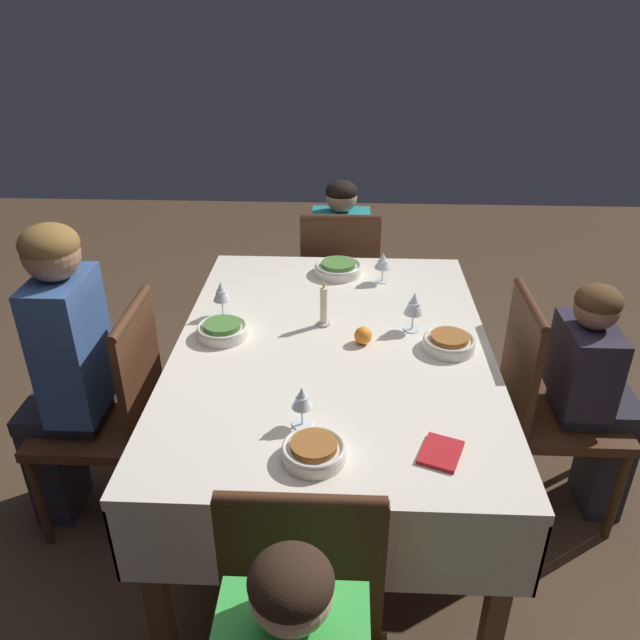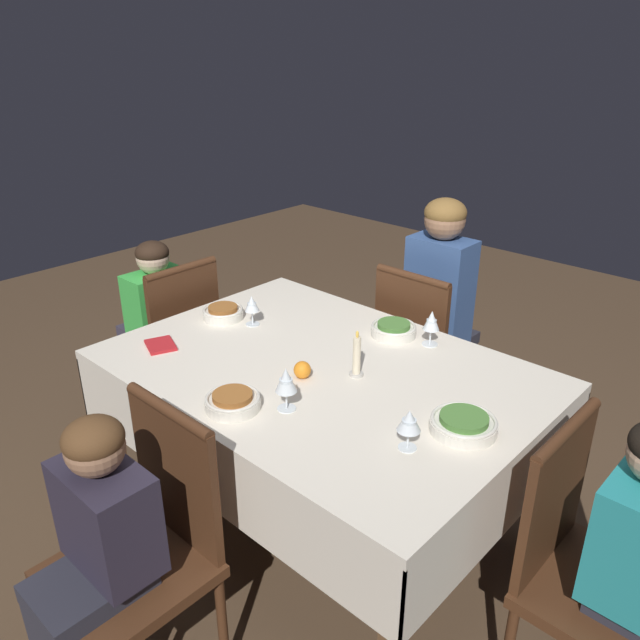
% 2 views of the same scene
% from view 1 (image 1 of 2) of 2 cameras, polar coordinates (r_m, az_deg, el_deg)
% --- Properties ---
extents(ground_plane, '(8.00, 8.00, 0.00)m').
position_cam_1_polar(ground_plane, '(2.72, 1.01, -16.19)').
color(ground_plane, '#4C3826').
extents(dining_table, '(1.60, 1.13, 0.77)m').
position_cam_1_polar(dining_table, '(2.29, 1.16, -4.00)').
color(dining_table, silver).
rests_on(dining_table, ground_plane).
extents(chair_south, '(0.43, 0.43, 0.93)m').
position_cam_1_polar(chair_south, '(2.48, -18.38, -7.59)').
color(chair_south, '#472816').
rests_on(chair_south, ground_plane).
extents(chair_north, '(0.43, 0.43, 0.93)m').
position_cam_1_polar(chair_north, '(2.55, 20.01, -6.83)').
color(chair_north, '#472816').
rests_on(chair_north, ground_plane).
extents(chair_west, '(0.43, 0.43, 0.93)m').
position_cam_1_polar(chair_west, '(3.30, 1.82, 3.38)').
color(chair_west, '#472816').
rests_on(chair_west, ground_plane).
extents(person_adult_denim, '(0.30, 0.34, 1.23)m').
position_cam_1_polar(person_adult_denim, '(2.44, -22.46, -3.84)').
color(person_adult_denim, '#282833').
rests_on(person_adult_denim, ground_plane).
extents(person_child_dark, '(0.30, 0.33, 0.99)m').
position_cam_1_polar(person_child_dark, '(2.59, 23.81, -6.14)').
color(person_child_dark, '#282833').
rests_on(person_child_dark, ground_plane).
extents(person_child_teal, '(0.33, 0.30, 1.03)m').
position_cam_1_polar(person_child_teal, '(3.43, 1.89, 5.41)').
color(person_child_teal, '#282833').
rests_on(person_child_teal, ground_plane).
extents(bowl_south, '(0.19, 0.19, 0.06)m').
position_cam_1_polar(bowl_south, '(2.31, -8.91, -0.89)').
color(bowl_south, silver).
rests_on(bowl_south, dining_table).
extents(wine_glass_south, '(0.07, 0.07, 0.15)m').
position_cam_1_polar(wine_glass_south, '(2.42, -9.00, 2.51)').
color(wine_glass_south, white).
rests_on(wine_glass_south, dining_table).
extents(bowl_north, '(0.19, 0.19, 0.06)m').
position_cam_1_polar(bowl_north, '(2.25, 11.72, -2.00)').
color(bowl_north, silver).
rests_on(bowl_north, dining_table).
extents(wine_glass_north, '(0.07, 0.07, 0.15)m').
position_cam_1_polar(wine_glass_north, '(2.31, 8.59, 1.41)').
color(wine_glass_north, white).
rests_on(wine_glass_north, dining_table).
extents(bowl_west, '(0.21, 0.21, 0.06)m').
position_cam_1_polar(bowl_west, '(2.78, 1.68, 4.78)').
color(bowl_west, silver).
rests_on(bowl_west, dining_table).
extents(wine_glass_west, '(0.07, 0.07, 0.13)m').
position_cam_1_polar(wine_glass_west, '(2.69, 5.79, 5.33)').
color(wine_glass_west, white).
rests_on(wine_glass_west, dining_table).
extents(bowl_east, '(0.18, 0.18, 0.06)m').
position_cam_1_polar(bowl_east, '(1.73, -0.56, -11.87)').
color(bowl_east, silver).
rests_on(bowl_east, dining_table).
extents(wine_glass_east, '(0.06, 0.06, 0.13)m').
position_cam_1_polar(wine_glass_east, '(1.81, -1.66, -7.24)').
color(wine_glass_east, white).
rests_on(wine_glass_east, dining_table).
extents(candle_centerpiece, '(0.05, 0.05, 0.18)m').
position_cam_1_polar(candle_centerpiece, '(2.34, 0.35, 1.09)').
color(candle_centerpiece, beige).
rests_on(candle_centerpiece, dining_table).
extents(orange_fruit, '(0.06, 0.06, 0.06)m').
position_cam_1_polar(orange_fruit, '(2.24, 3.95, -1.43)').
color(orange_fruit, orange).
rests_on(orange_fruit, dining_table).
extents(napkin_red_folded, '(0.16, 0.15, 0.01)m').
position_cam_1_polar(napkin_red_folded, '(1.79, 10.98, -11.79)').
color(napkin_red_folded, red).
rests_on(napkin_red_folded, dining_table).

